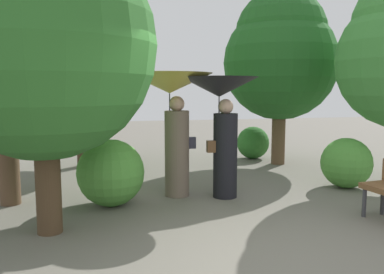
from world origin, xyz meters
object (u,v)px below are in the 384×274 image
object	(u,v)px
person_left	(172,102)
tree_near_right	(281,54)
tree_near_left	(2,42)
tree_mid_left	(81,50)
person_right	(221,108)
tree_far_back	(42,28)

from	to	relation	value
person_left	tree_near_right	world-z (taller)	tree_near_right
person_left	tree_near_left	size ratio (longest dim) A/B	0.53
person_left	tree_mid_left	world-z (taller)	tree_mid_left
person_right	tree_near_left	xyz separation A→B (m)	(-3.43, 0.42, 1.04)
tree_near_right	tree_far_back	size ratio (longest dim) A/B	1.03
tree_near_left	tree_far_back	distance (m)	1.70
person_right	tree_near_left	size ratio (longest dim) A/B	0.51
tree_near_right	tree_mid_left	world-z (taller)	tree_mid_left
tree_far_back	person_left	bearing A→B (deg)	36.66
tree_far_back	tree_mid_left	bearing A→B (deg)	85.92
person_left	tree_near_right	distance (m)	4.09
tree_mid_left	tree_far_back	world-z (taller)	tree_mid_left
person_left	person_right	xyz separation A→B (m)	(0.79, -0.30, -0.10)
tree_mid_left	person_right	bearing A→B (deg)	-56.05
tree_mid_left	tree_far_back	size ratio (longest dim) A/B	1.06
tree_far_back	person_right	bearing A→B (deg)	22.48
person_left	tree_mid_left	distance (m)	3.73
person_right	tree_far_back	bearing A→B (deg)	105.16
tree_near_left	tree_far_back	size ratio (longest dim) A/B	0.97
person_left	tree_far_back	world-z (taller)	tree_far_back
tree_near_right	person_left	bearing A→B (deg)	-143.20
tree_mid_left	tree_near_left	bearing A→B (deg)	-109.54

